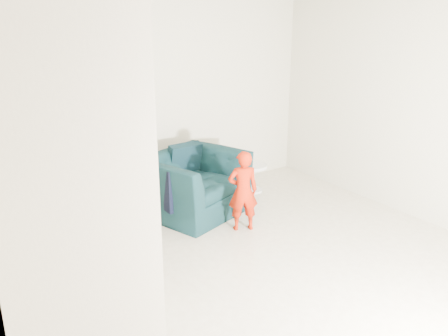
{
  "coord_description": "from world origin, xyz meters",
  "views": [
    {
      "loc": [
        -2.73,
        -3.04,
        2.59
      ],
      "look_at": [
        0.15,
        1.2,
        0.85
      ],
      "focal_mm": 38.0,
      "sensor_mm": 36.0,
      "label": 1
    }
  ],
  "objects_px": {
    "armchair": "(194,184)",
    "side_table": "(253,173)",
    "staircase": "(45,227)",
    "toddler": "(243,191)"
  },
  "relations": [
    {
      "from": "armchair",
      "to": "side_table",
      "type": "relative_size",
      "value": 2.96
    },
    {
      "from": "armchair",
      "to": "staircase",
      "type": "xyz_separation_m",
      "value": [
        -2.2,
        -1.43,
        0.55
      ]
    },
    {
      "from": "toddler",
      "to": "side_table",
      "type": "xyz_separation_m",
      "value": [
        0.88,
        0.94,
        -0.22
      ]
    },
    {
      "from": "armchair",
      "to": "staircase",
      "type": "height_order",
      "value": "staircase"
    },
    {
      "from": "staircase",
      "to": "toddler",
      "type": "bearing_deg",
      "value": 15.21
    },
    {
      "from": "side_table",
      "to": "staircase",
      "type": "relative_size",
      "value": 0.11
    },
    {
      "from": "armchair",
      "to": "staircase",
      "type": "bearing_deg",
      "value": -165.03
    },
    {
      "from": "armchair",
      "to": "toddler",
      "type": "xyz_separation_m",
      "value": [
        0.24,
        -0.77,
        0.1
      ]
    },
    {
      "from": "side_table",
      "to": "staircase",
      "type": "xyz_separation_m",
      "value": [
        -3.31,
        -1.6,
        0.67
      ]
    },
    {
      "from": "side_table",
      "to": "armchair",
      "type": "bearing_deg",
      "value": -171.24
    }
  ]
}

